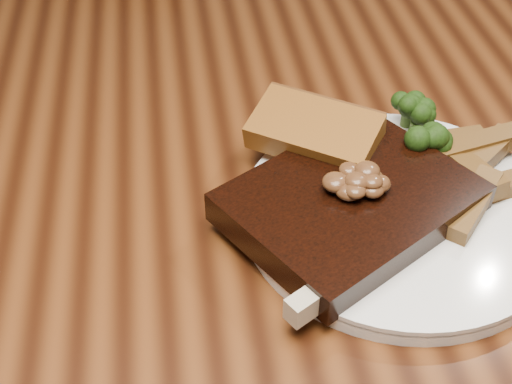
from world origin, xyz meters
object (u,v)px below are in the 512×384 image
Objects in this scene: dining_table at (256,279)px; chair_far at (107,84)px; steak at (350,203)px; plate at (398,214)px; potato_wedges at (478,177)px; garlic_bread at (313,150)px.

dining_table is 1.94× the size of chair_far.
dining_table is 0.14m from steak.
dining_table is at bearing 163.67° from plate.
potato_wedges is (0.36, -0.69, 0.32)m from chair_far.
steak is at bearing 132.04° from chair_far.
plate reaches higher than dining_table.
chair_far is 0.82m from plate.
steak is at bearing -26.17° from dining_table.
dining_table is at bearing 174.57° from potato_wedges.
plate is 0.05m from steak.
steak is 0.07m from garlic_bread.
chair_far is 4.54× the size of steak.
plate is 2.59× the size of potato_wedges.
garlic_bread is 0.14m from potato_wedges.
chair_far is 0.75m from garlic_bread.
steak is at bearing -44.18° from garlic_bread.
dining_table is at bearing 127.50° from chair_far.
chair_far is at bearing 77.43° from steak.
chair_far is 3.26× the size of plate.
steak is (0.25, -0.71, 0.33)m from chair_far.
steak reaches higher than dining_table.
garlic_bread is at bearing 156.53° from potato_wedges.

